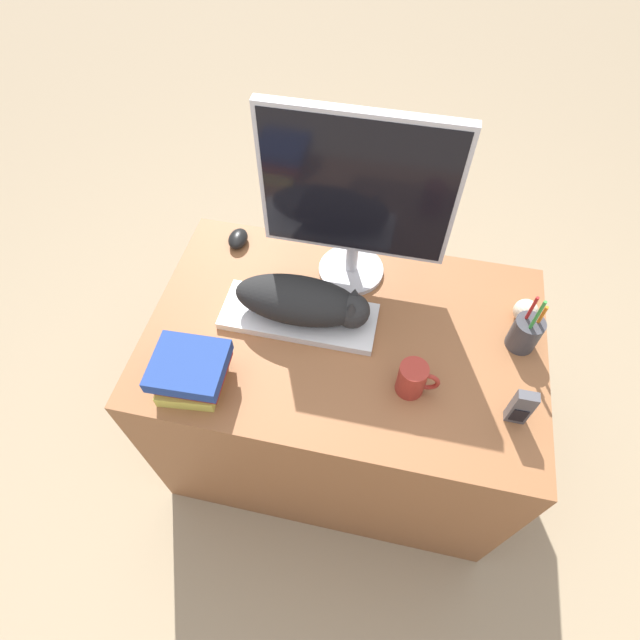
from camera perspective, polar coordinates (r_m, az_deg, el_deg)
ground_plane at (r=1.95m, az=-0.16°, el=-22.53°), size 12.00×12.00×0.00m
desk at (r=1.73m, az=2.36°, el=-8.24°), size 1.12×0.72×0.73m
keyboard at (r=1.43m, az=-2.41°, el=0.43°), size 0.44×0.17×0.02m
cat at (r=1.37m, az=-1.69°, el=2.12°), size 0.38×0.15×0.13m
monitor at (r=1.34m, az=4.20°, el=14.04°), size 0.52×0.20×0.54m
computer_mouse at (r=1.65m, az=-9.35°, el=9.16°), size 0.06×0.09×0.04m
coffee_mug at (r=1.30m, az=10.59°, el=-6.65°), size 0.11×0.07×0.10m
pen_cup at (r=1.46m, az=22.42°, el=-1.36°), size 0.08×0.08×0.21m
baseball at (r=1.53m, az=22.44°, el=0.98°), size 0.07×0.07×0.07m
phone at (r=1.32m, az=21.99°, el=-9.26°), size 0.05×0.03×0.12m
book_stack at (r=1.32m, az=-14.53°, el=-5.65°), size 0.19×0.18×0.12m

